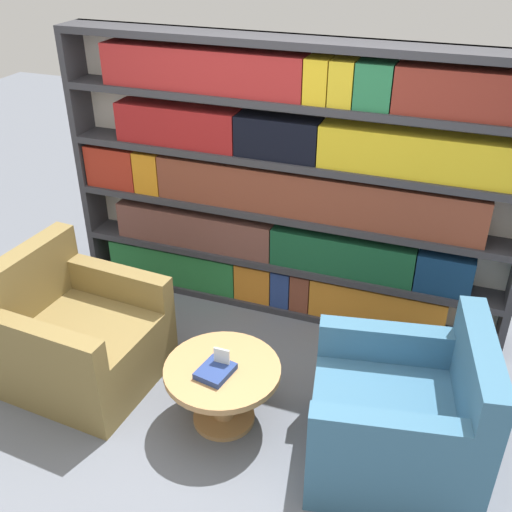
{
  "coord_description": "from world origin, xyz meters",
  "views": [
    {
      "loc": [
        1.15,
        -2.23,
        2.71
      ],
      "look_at": [
        0.05,
        0.75,
        0.84
      ],
      "focal_mm": 42.0,
      "sensor_mm": 36.0,
      "label": 1
    }
  ],
  "objects": [
    {
      "name": "armchair_left",
      "position": [
        -0.97,
        0.23,
        0.3
      ],
      "size": [
        0.94,
        0.89,
        0.87
      ],
      "rotation": [
        0.0,
        0.0,
        1.5
      ],
      "color": "olive",
      "rests_on": "ground_plane"
    },
    {
      "name": "stray_book",
      "position": [
        0.04,
        0.13,
        0.42
      ],
      "size": [
        0.21,
        0.23,
        0.04
      ],
      "color": "navy",
      "rests_on": "coffee_table"
    },
    {
      "name": "armchair_right",
      "position": [
        1.08,
        0.24,
        0.3
      ],
      "size": [
        1.02,
        0.98,
        0.87
      ],
      "rotation": [
        0.0,
        0.0,
        -1.38
      ],
      "color": "#386684",
      "rests_on": "ground_plane"
    },
    {
      "name": "coffee_table",
      "position": [
        0.05,
        0.19,
        0.29
      ],
      "size": [
        0.68,
        0.68,
        0.41
      ],
      "color": "#AD7F4C",
      "rests_on": "ground_plane"
    },
    {
      "name": "bookshelf",
      "position": [
        0.01,
        1.48,
        0.99
      ],
      "size": [
        3.25,
        0.3,
        2.01
      ],
      "color": "silver",
      "rests_on": "ground_plane"
    },
    {
      "name": "ground_plane",
      "position": [
        0.0,
        0.0,
        0.0
      ],
      "size": [
        14.0,
        14.0,
        0.0
      ],
      "primitive_type": "plane",
      "color": "slate"
    },
    {
      "name": "table_sign",
      "position": [
        0.05,
        0.19,
        0.46
      ],
      "size": [
        0.09,
        0.06,
        0.14
      ],
      "color": "black",
      "rests_on": "coffee_table"
    }
  ]
}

